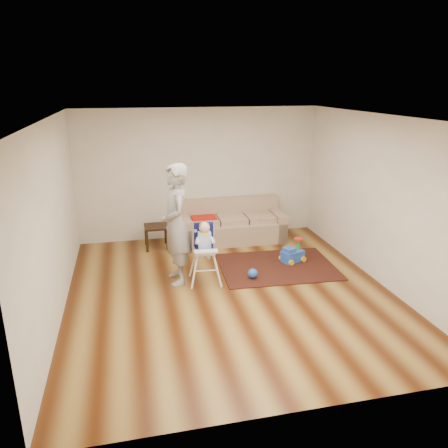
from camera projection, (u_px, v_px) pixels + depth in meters
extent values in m
plane|color=#431D07|center=(230.00, 291.00, 6.94)|extent=(5.50, 5.50, 0.00)
cube|color=beige|center=(199.00, 174.00, 9.07)|extent=(5.00, 0.04, 2.70)
cube|color=beige|center=(53.00, 221.00, 6.00)|extent=(0.04, 5.50, 2.70)
cube|color=beige|center=(380.00, 200.00, 7.05)|extent=(0.04, 5.50, 2.70)
cube|color=white|center=(230.00, 117.00, 6.11)|extent=(5.00, 5.50, 0.04)
cube|color=red|center=(204.00, 218.00, 8.85)|extent=(0.50, 0.32, 0.04)
cube|color=black|center=(277.00, 266.00, 7.86)|extent=(2.11, 1.63, 0.02)
sphere|color=blue|center=(253.00, 273.00, 7.35)|extent=(0.17, 0.17, 0.17)
cylinder|color=blue|center=(202.00, 231.00, 6.89)|extent=(0.02, 0.12, 0.01)
imported|color=gray|center=(176.00, 225.00, 7.00)|extent=(0.53, 0.75, 1.98)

